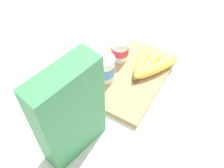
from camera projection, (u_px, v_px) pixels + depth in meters
name	position (u px, v px, depth m)	size (l,w,h in m)	color
ground_plane	(127.00, 77.00, 0.90)	(2.40, 2.40, 0.00)	silver
cutting_board	(127.00, 75.00, 0.89)	(0.33, 0.24, 0.02)	tan
cereal_box	(70.00, 114.00, 0.63)	(0.18, 0.06, 0.30)	#38844C
yogurt_cup_front	(105.00, 69.00, 0.84)	(0.06, 0.06, 0.09)	white
yogurt_cup_back	(120.00, 49.00, 0.90)	(0.06, 0.06, 0.08)	white
banana_bunch	(149.00, 65.00, 0.89)	(0.17, 0.14, 0.04)	#EDD14C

